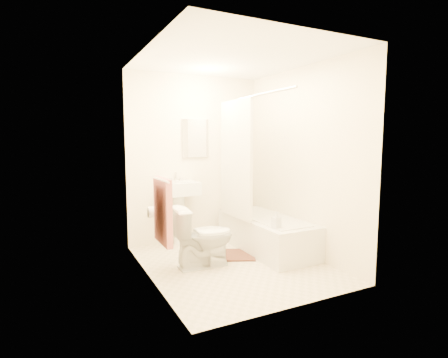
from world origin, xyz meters
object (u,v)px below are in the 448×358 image
bath_mat (230,255)px  bathtub (266,233)px  soap_bottle (276,220)px  toilet (203,237)px  sink (180,210)px

bath_mat → bathtub: bearing=2.2°
bathtub → bath_mat: bearing=-177.8°
bathtub → soap_bottle: size_ratio=7.82×
bathtub → bath_mat: size_ratio=2.56×
toilet → sink: 0.97m
sink → bath_mat: sink is taller
soap_bottle → toilet: bearing=158.0°
toilet → soap_bottle: bearing=-110.4°
bath_mat → soap_bottle: size_ratio=3.05×
toilet → soap_bottle: size_ratio=3.65×
sink → bath_mat: bearing=-65.7°
bathtub → soap_bottle: bearing=-111.4°
sink → bath_mat: size_ratio=1.60×
bathtub → soap_bottle: 0.65m
sink → bathtub: sink is taller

